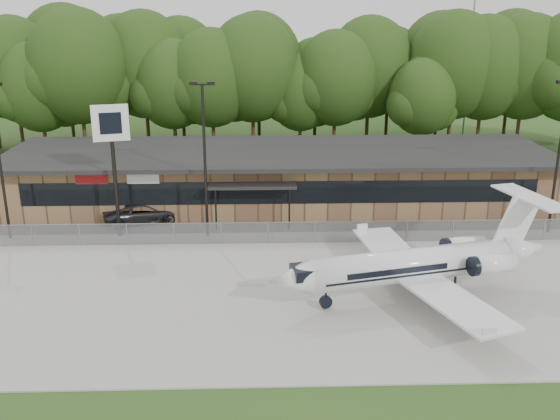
{
  "coord_description": "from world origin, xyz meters",
  "views": [
    {
      "loc": [
        -1.41,
        -22.59,
        14.56
      ],
      "look_at": [
        -0.32,
        12.0,
        3.3
      ],
      "focal_mm": 40.0,
      "sensor_mm": 36.0,
      "label": 1
    }
  ],
  "objects_px": {
    "pole_sign": "(112,137)",
    "business_jet": "(420,265)",
    "suv": "(144,212)",
    "terminal": "(279,176)"
  },
  "relations": [
    {
      "from": "pole_sign",
      "to": "business_jet",
      "type": "bearing_deg",
      "value": -43.8
    },
    {
      "from": "business_jet",
      "to": "suv",
      "type": "xyz_separation_m",
      "value": [
        -16.52,
        12.64,
        -1.1
      ]
    },
    {
      "from": "terminal",
      "to": "suv",
      "type": "xyz_separation_m",
      "value": [
        -9.75,
        -4.35,
        -1.4
      ]
    },
    {
      "from": "business_jet",
      "to": "pole_sign",
      "type": "xyz_separation_m",
      "value": [
        -17.65,
        9.85,
        4.85
      ]
    },
    {
      "from": "terminal",
      "to": "business_jet",
      "type": "distance_m",
      "value": 18.3
    },
    {
      "from": "terminal",
      "to": "pole_sign",
      "type": "bearing_deg",
      "value": -146.7
    },
    {
      "from": "suv",
      "to": "business_jet",
      "type": "bearing_deg",
      "value": -145.57
    },
    {
      "from": "suv",
      "to": "pole_sign",
      "type": "height_order",
      "value": "pole_sign"
    },
    {
      "from": "business_jet",
      "to": "suv",
      "type": "distance_m",
      "value": 20.83
    },
    {
      "from": "terminal",
      "to": "business_jet",
      "type": "xyz_separation_m",
      "value": [
        6.77,
        -17.0,
        -0.3
      ]
    }
  ]
}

